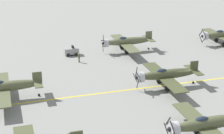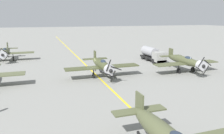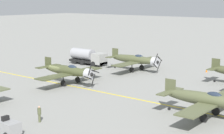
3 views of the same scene
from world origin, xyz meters
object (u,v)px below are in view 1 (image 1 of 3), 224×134
airplane_near_right (223,35)px  tow_tractor (71,51)px  airplane_far_center (4,87)px  ground_crew_walking (79,57)px  airplane_mid_center (166,74)px  airplane_mid_right (126,41)px  airplane_mid_left (207,124)px

airplane_near_right → tow_tractor: airplane_near_right is taller
airplane_far_center → airplane_near_right: size_ratio=1.00×
airplane_far_center → ground_crew_walking: airplane_far_center is taller
airplane_mid_center → tow_tractor: bearing=42.1°
airplane_mid_center → airplane_mid_right: (17.54, 0.20, 0.00)m
airplane_mid_right → airplane_mid_center: bearing=178.6°
airplane_mid_right → tow_tractor: 10.47m
airplane_near_right → airplane_mid_right: bearing=90.2°
ground_crew_walking → tow_tractor: bearing=6.8°
airplane_near_right → airplane_mid_right: airplane_mid_right is taller
airplane_near_right → airplane_mid_left: bearing=148.5°
airplane_near_right → tow_tractor: 30.48m
airplane_far_center → airplane_mid_right: bearing=-53.5°
airplane_near_right → ground_crew_walking: size_ratio=6.97×
airplane_far_center → airplane_mid_left: (-16.90, -21.20, 0.00)m
airplane_near_right → airplane_mid_center: airplane_mid_center is taller
airplane_mid_right → ground_crew_walking: bearing=106.5°
airplane_far_center → ground_crew_walking: (12.02, -12.88, -1.07)m
airplane_far_center → airplane_mid_center: (-2.23, -22.92, 0.00)m
airplane_far_center → airplane_mid_left: 27.11m
airplane_mid_left → airplane_mid_center: 14.77m
airplane_near_right → tow_tractor: bearing=89.3°
ground_crew_walking → airplane_mid_left: bearing=-163.9°
tow_tractor → airplane_mid_right: bearing=-95.6°
tow_tractor → airplane_mid_center: bearing=-150.4°
airplane_mid_left → airplane_mid_center: (14.67, -1.72, 0.00)m
tow_tractor → ground_crew_walking: (-4.30, -0.52, 0.15)m
airplane_mid_center → airplane_mid_right: bearing=13.1°
airplane_mid_center → tow_tractor: airplane_mid_center is taller
airplane_near_right → airplane_mid_center: 25.80m
airplane_mid_right → ground_crew_walking: airplane_mid_right is taller
airplane_mid_right → ground_crew_walking: (-3.29, 9.84, -1.07)m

